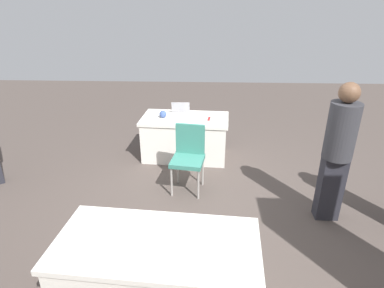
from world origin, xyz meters
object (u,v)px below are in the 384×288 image
table_back_left (158,275)px  table_foreground (185,137)px  chair_near_front (188,154)px  laptop_silver (180,113)px  scissors_red (209,119)px  yarn_ball (163,114)px  person_attendee_standing (338,147)px

table_back_left → table_foreground: bearing=-90.8°
table_foreground → chair_near_front: (-0.11, 1.06, 0.18)m
table_foreground → chair_near_front: bearing=96.2°
laptop_silver → scissors_red: (-0.49, 0.18, -0.04)m
yarn_ball → table_foreground: bearing=-177.0°
laptop_silver → yarn_ball: laptop_silver is taller
table_back_left → yarn_ball: yarn_ball is taller
laptop_silver → table_back_left: bearing=89.1°
laptop_silver → yarn_ball: bearing=24.9°
laptop_silver → yarn_ball: size_ratio=2.71×
laptop_silver → chair_near_front: bearing=97.9°
person_attendee_standing → chair_near_front: bearing=161.2°
person_attendee_standing → scissors_red: 2.22m
table_foreground → table_back_left: (0.04, 3.08, 0.00)m
scissors_red → table_back_left: bearing=-2.2°
laptop_silver → table_foreground: bearing=123.7°
table_back_left → scissors_red: bearing=-98.4°
person_attendee_standing → table_back_left: bearing=-143.7°
table_foreground → yarn_ball: size_ratio=12.60×
chair_near_front → person_attendee_standing: bearing=169.2°
person_attendee_standing → scissors_red: size_ratio=9.69×
table_foreground → scissors_red: (-0.41, 0.06, 0.37)m
yarn_ball → scissors_red: yarn_ball is taller
table_foreground → laptop_silver: laptop_silver is taller
person_attendee_standing → yarn_ball: 2.82m
person_attendee_standing → scissors_red: (1.49, -1.62, -0.25)m
laptop_silver → scissors_red: 0.53m
chair_near_front → yarn_ball: size_ratio=7.96×
table_back_left → chair_near_front: 2.04m
table_foreground → person_attendee_standing: bearing=138.4°
table_foreground → table_back_left: same height
person_attendee_standing → yarn_ball: (2.27, -1.66, -0.19)m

